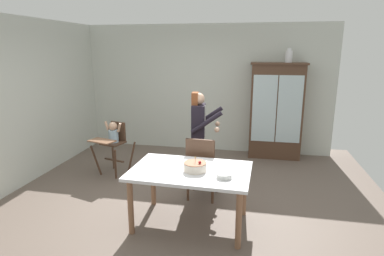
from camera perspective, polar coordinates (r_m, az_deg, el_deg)
ground_plane at (r=4.86m, az=-2.75°, el=-12.88°), size 6.24×6.24×0.00m
wall_back at (r=6.97m, az=2.42°, el=7.01°), size 5.32×0.06×2.70m
wall_left at (r=5.67m, az=-29.75°, el=3.56°), size 0.06×5.32×2.70m
china_cabinet at (r=6.69m, az=14.73°, el=3.00°), size 1.08×0.48×1.93m
ceramic_vase at (r=6.60m, az=16.89°, el=12.16°), size 0.13×0.13×0.27m
high_chair_with_toddler at (r=5.81m, az=-13.89°, el=-1.82°), size 0.71×0.79×0.95m
adult_person at (r=5.11m, az=1.24°, el=0.11°), size 0.53×0.52×1.53m
dining_table at (r=4.03m, az=-0.27°, el=-8.62°), size 1.50×1.01×0.74m
birthday_cake at (r=3.93m, az=0.58°, el=-6.90°), size 0.28×0.28×0.19m
serving_bowl at (r=3.76m, az=5.74°, el=-8.42°), size 0.18×0.18×0.05m
dining_chair_far_side at (r=4.69m, az=1.72°, el=-6.47°), size 0.47×0.47×0.96m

